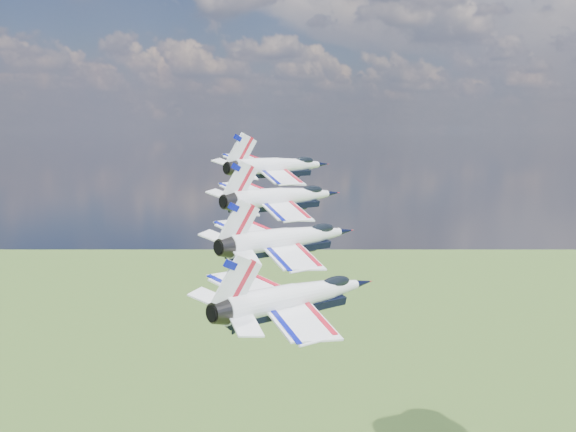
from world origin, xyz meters
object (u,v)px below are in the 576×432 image
Objects in this scene: jet_1 at (285,197)px; jet_2 at (291,238)px; jet_0 at (281,166)px; jet_3 at (300,296)px.

jet_1 reaches higher than jet_2.
jet_0 is at bearing 141.62° from jet_2.
jet_3 is at bearing -38.38° from jet_2.
jet_3 is (15.30, -17.45, -5.65)m from jet_1.
jet_3 is at bearing -38.38° from jet_1.
jet_3 is at bearing -38.38° from jet_0.
jet_1 is 1.00× the size of jet_3.
jet_0 is 1.00× the size of jet_2.
jet_2 is 1.00× the size of jet_3.
jet_3 is (7.65, -8.72, -2.83)m from jet_2.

